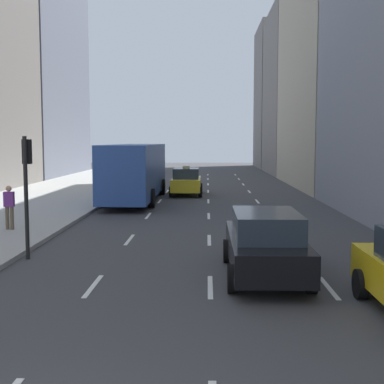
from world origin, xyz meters
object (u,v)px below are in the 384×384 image
Objects in this scene: taxi_second at (186,181)px; traffic_light_pole at (27,177)px; city_bus at (135,170)px; pedestrian_far_walking at (9,205)px; sedan_black_near at (265,243)px.

taxi_second is 19.02m from traffic_light_pole.
pedestrian_far_walking is (-3.27, -11.01, -0.72)m from city_bus.
traffic_light_pole is (-1.14, -15.23, 0.62)m from city_bus.
pedestrian_far_walking reaches higher than sedan_black_near.
city_bus is at bearing 85.73° from traffic_light_pole.
sedan_black_near is at bearing -82.23° from taxi_second.
pedestrian_far_walking is at bearing 145.08° from sedan_black_near.
city_bus is (-5.61, 17.21, 0.92)m from sedan_black_near.
sedan_black_near is at bearing -34.92° from pedestrian_far_walking.
sedan_black_near is 1.39× the size of traffic_light_pole.
city_bus is at bearing 108.06° from sedan_black_near.
city_bus reaches higher than sedan_black_near.
city_bus is 7.04× the size of pedestrian_far_walking.
traffic_light_pole is at bearing -102.03° from taxi_second.
taxi_second reaches higher than pedestrian_far_walking.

